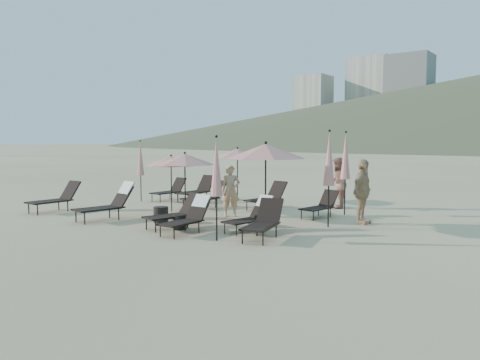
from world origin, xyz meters
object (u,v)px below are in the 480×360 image
Objects in this scene: lounger_10 at (320,205)px; side_table_0 at (161,215)px; umbrella_open_2 at (266,151)px; umbrella_closed_0 at (216,168)px; lounger_4 at (252,215)px; umbrella_closed_2 at (140,159)px; lounger_3 at (188,216)px; lounger_9 at (268,197)px; umbrella_closed_1 at (329,159)px; lounger_7 at (197,189)px; beachgoer_b at (337,183)px; lounger_6 at (170,190)px; lounger_5 at (263,221)px; umbrella_open_3 at (237,153)px; lounger_2 at (175,212)px; umbrella_open_1 at (185,159)px; lounger_1 at (109,202)px; umbrella_closed_3 at (345,157)px; lounger_0 at (56,198)px; lounger_8 at (206,195)px; beachgoer_a at (231,191)px; umbrella_open_0 at (171,161)px; side_table_1 at (180,222)px; beachgoer_c at (362,192)px.

side_table_0 is at bearing -124.32° from lounger_10.
umbrella_closed_0 is at bearing -89.65° from umbrella_open_2.
umbrella_closed_2 is at bearing 171.11° from lounger_4.
lounger_9 is at bearing 97.31° from lounger_3.
umbrella_closed_1 is (0.98, -1.42, 1.54)m from lounger_10.
beachgoer_b is (5.46, 1.59, 0.45)m from lounger_7.
lounger_6 is (-6.64, 3.44, -0.03)m from lounger_4.
umbrella_open_3 reaches higher than lounger_5.
lounger_3 is at bearing 166.40° from umbrella_closed_0.
lounger_2 is 0.83× the size of umbrella_open_1.
lounger_10 is at bearing 49.29° from lounger_1.
umbrella_closed_2 reaches higher than lounger_1.
umbrella_closed_3 reaches higher than lounger_2.
lounger_0 is at bearing -163.12° from lounger_2.
lounger_8 is at bearing 170.86° from umbrella_closed_1.
lounger_3 reaches higher than lounger_6.
umbrella_closed_0 reaches higher than lounger_5.
umbrella_closed_0 is at bearing -18.39° from side_table_0.
lounger_4 is at bearing 38.71° from lounger_2.
umbrella_open_2 is 2.20m from umbrella_closed_0.
side_table_0 is 2.46m from beachgoer_a.
lounger_2 is 6.39m from umbrella_closed_2.
umbrella_open_0 is at bearing -41.30° from lounger_6.
side_table_0 is 0.26× the size of beachgoer_b.
lounger_3 is at bearing 7.09° from lounger_1.
side_table_1 is 0.22× the size of beachgoer_c.
lounger_7 is 1.98m from lounger_8.
lounger_9 is at bearing 13.37° from umbrella_closed_2.
lounger_7 reaches higher than side_table_0.
umbrella_closed_2 is (-8.69, 0.66, -0.20)m from umbrella_closed_1.
umbrella_open_1 is at bearing 145.32° from umbrella_closed_0.
side_table_0 is at bearing 8.80° from lounger_0.
umbrella_open_0 is 1.04× the size of beachgoer_c.
lounger_1 is 4.86m from umbrella_closed_0.
lounger_6 is 1.77m from umbrella_closed_2.
umbrella_open_3 is at bearing 93.98° from lounger_1.
beachgoer_c is at bearing -49.27° from umbrella_closed_3.
umbrella_closed_3 is (0.40, 0.97, 1.55)m from lounger_10.
beachgoer_a is at bearing -8.83° from umbrella_closed_2.
lounger_3 is (0.83, -0.33, 0.03)m from lounger_2.
side_table_1 is (-2.17, -4.21, -0.19)m from lounger_10.
umbrella_closed_3 reaches higher than umbrella_closed_1.
umbrella_open_2 reaches higher than beachgoer_c.
umbrella_open_0 reaches higher than side_table_1.
lounger_9 is at bearing 47.45° from lounger_8.
side_table_0 is at bearing -77.65° from umbrella_open_3.
lounger_1 is 2.71m from umbrella_open_1.
lounger_2 is 6.37m from lounger_6.
lounger_4 is 0.85× the size of beachgoer_b.
lounger_10 is at bearing 22.99° from umbrella_open_0.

